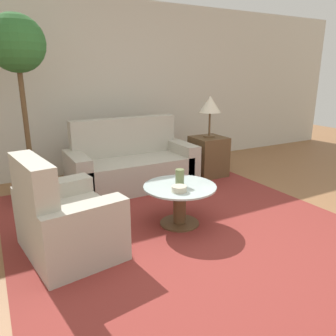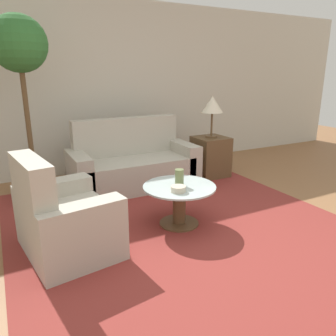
# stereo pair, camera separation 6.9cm
# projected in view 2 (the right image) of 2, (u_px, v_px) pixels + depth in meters

# --- Properties ---
(ground_plane) EXTENTS (14.00, 14.00, 0.00)m
(ground_plane) POSITION_uv_depth(u_px,v_px,m) (219.00, 254.00, 2.87)
(ground_plane) COLOR #8E603D
(wall_back) EXTENTS (10.00, 0.06, 2.60)m
(wall_back) POSITION_uv_depth(u_px,v_px,m) (106.00, 88.00, 5.08)
(wall_back) COLOR beige
(wall_back) RESTS_ON ground_plane
(rug) EXTENTS (3.34, 3.56, 0.01)m
(rug) POSITION_uv_depth(u_px,v_px,m) (179.00, 224.00, 3.44)
(rug) COLOR maroon
(rug) RESTS_ON ground_plane
(sofa_main) EXTENTS (1.71, 0.76, 0.93)m
(sofa_main) POSITION_uv_depth(u_px,v_px,m) (132.00, 165.00, 4.53)
(sofa_main) COLOR #B2AD9E
(sofa_main) RESTS_ON ground_plane
(armchair) EXTENTS (0.83, 0.99, 0.89)m
(armchair) POSITION_uv_depth(u_px,v_px,m) (61.00, 222.00, 2.83)
(armchair) COLOR #B2AD9E
(armchair) RESTS_ON ground_plane
(coffee_table) EXTENTS (0.75, 0.75, 0.43)m
(coffee_table) POSITION_uv_depth(u_px,v_px,m) (179.00, 200.00, 3.37)
(coffee_table) COLOR brown
(coffee_table) RESTS_ON ground_plane
(side_table) EXTENTS (0.47, 0.47, 0.60)m
(side_table) POSITION_uv_depth(u_px,v_px,m) (210.00, 157.00, 4.98)
(side_table) COLOR brown
(side_table) RESTS_ON ground_plane
(table_lamp) EXTENTS (0.32, 0.32, 0.60)m
(table_lamp) POSITION_uv_depth(u_px,v_px,m) (212.00, 106.00, 4.76)
(table_lamp) COLOR brown
(table_lamp) RESTS_ON side_table
(potted_plant) EXTENTS (0.64, 0.64, 2.17)m
(potted_plant) POSITION_uv_depth(u_px,v_px,m) (22.00, 72.00, 3.75)
(potted_plant) COLOR #3D3833
(potted_plant) RESTS_ON ground_plane
(vase) EXTENTS (0.09, 0.09, 0.17)m
(vase) POSITION_uv_depth(u_px,v_px,m) (179.00, 178.00, 3.31)
(vase) COLOR #6B7A4C
(vase) RESTS_ON coffee_table
(bowl) EXTENTS (0.15, 0.15, 0.06)m
(bowl) POSITION_uv_depth(u_px,v_px,m) (178.00, 189.00, 3.15)
(bowl) COLOR beige
(bowl) RESTS_ON coffee_table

